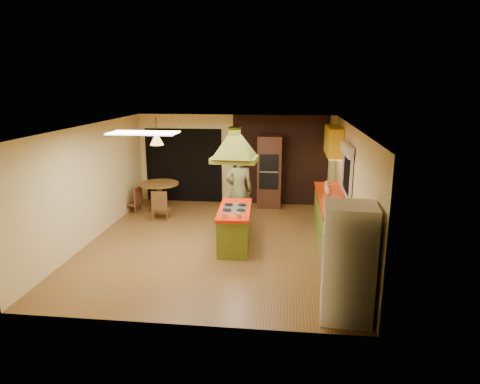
# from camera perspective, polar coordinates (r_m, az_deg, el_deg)

# --- Properties ---
(ground) EXTENTS (6.50, 6.50, 0.00)m
(ground) POSITION_cam_1_polar(r_m,az_deg,el_deg) (9.31, -3.01, -6.75)
(ground) COLOR brown
(ground) RESTS_ON ground
(room_walls) EXTENTS (5.50, 6.50, 6.50)m
(room_walls) POSITION_cam_1_polar(r_m,az_deg,el_deg) (8.93, -3.12, 0.75)
(room_walls) COLOR beige
(room_walls) RESTS_ON ground
(ceiling_plane) EXTENTS (6.50, 6.50, 0.00)m
(ceiling_plane) POSITION_cam_1_polar(r_m,az_deg,el_deg) (8.73, -3.23, 8.76)
(ceiling_plane) COLOR silver
(ceiling_plane) RESTS_ON room_walls
(brick_panel) EXTENTS (2.64, 0.03, 2.50)m
(brick_panel) POSITION_cam_1_polar(r_m,az_deg,el_deg) (11.98, 5.38, 4.20)
(brick_panel) COLOR #381E14
(brick_panel) RESTS_ON ground
(nook_opening) EXTENTS (2.20, 0.03, 2.10)m
(nook_opening) POSITION_cam_1_polar(r_m,az_deg,el_deg) (12.37, -7.50, 3.53)
(nook_opening) COLOR black
(nook_opening) RESTS_ON ground
(right_counter) EXTENTS (0.62, 3.05, 0.92)m
(right_counter) POSITION_cam_1_polar(r_m,az_deg,el_deg) (9.66, 12.07, -3.36)
(right_counter) COLOR olive
(right_counter) RESTS_ON ground
(upper_cabinets) EXTENTS (0.34, 1.40, 0.70)m
(upper_cabinets) POSITION_cam_1_polar(r_m,az_deg,el_deg) (10.91, 12.34, 6.66)
(upper_cabinets) COLOR yellow
(upper_cabinets) RESTS_ON room_walls
(window_right) EXTENTS (0.12, 1.35, 1.06)m
(window_right) POSITION_cam_1_polar(r_m,az_deg,el_deg) (9.18, 14.15, 4.03)
(window_right) COLOR black
(window_right) RESTS_ON room_walls
(fluor_panel) EXTENTS (1.20, 0.60, 0.03)m
(fluor_panel) POSITION_cam_1_polar(r_m,az_deg,el_deg) (7.84, -12.74, 7.69)
(fluor_panel) COLOR white
(fluor_panel) RESTS_ON ceiling_plane
(kitchen_island) EXTENTS (0.74, 1.66, 0.84)m
(kitchen_island) POSITION_cam_1_polar(r_m,az_deg,el_deg) (8.99, -0.71, -4.67)
(kitchen_island) COLOR olive
(kitchen_island) RESTS_ON ground
(range_hood) EXTENTS (0.95, 0.71, 0.78)m
(range_hood) POSITION_cam_1_polar(r_m,az_deg,el_deg) (8.57, -0.75, 7.03)
(range_hood) COLOR olive
(range_hood) RESTS_ON ceiling_plane
(man) EXTENTS (0.76, 0.60, 1.82)m
(man) POSITION_cam_1_polar(r_m,az_deg,el_deg) (9.96, -0.17, 0.20)
(man) COLOR #4F502A
(man) RESTS_ON ground
(refrigerator) EXTENTS (0.75, 0.71, 1.73)m
(refrigerator) POSITION_cam_1_polar(r_m,az_deg,el_deg) (6.36, 14.21, -9.12)
(refrigerator) COLOR white
(refrigerator) RESTS_ON ground
(wall_oven) EXTENTS (0.66, 0.61, 1.97)m
(wall_oven) POSITION_cam_1_polar(r_m,az_deg,el_deg) (11.76, 3.93, 2.73)
(wall_oven) COLOR #4F2A19
(wall_oven) RESTS_ON ground
(dining_table) EXTENTS (1.04, 1.04, 0.78)m
(dining_table) POSITION_cam_1_polar(r_m,az_deg,el_deg) (11.57, -10.73, 0.10)
(dining_table) COLOR brown
(dining_table) RESTS_ON ground
(chair_left) EXTENTS (0.44, 0.44, 0.67)m
(chair_left) POSITION_cam_1_polar(r_m,az_deg,el_deg) (11.76, -14.08, -0.93)
(chair_left) COLOR brown
(chair_left) RESTS_ON ground
(chair_near) EXTENTS (0.42, 0.42, 0.76)m
(chair_near) POSITION_cam_1_polar(r_m,az_deg,el_deg) (10.94, -10.42, -1.62)
(chair_near) COLOR brown
(chair_near) RESTS_ON ground
(pendant_lamp) EXTENTS (0.42, 0.42, 0.23)m
(pendant_lamp) POSITION_cam_1_polar(r_m,az_deg,el_deg) (11.32, -11.04, 6.75)
(pendant_lamp) COLOR #FF9E3F
(pendant_lamp) RESTS_ON ceiling_plane
(canister_large) EXTENTS (0.17, 0.17, 0.20)m
(canister_large) POSITION_cam_1_polar(r_m,az_deg,el_deg) (10.18, 11.60, 0.84)
(canister_large) COLOR #FFECCD
(canister_large) RESTS_ON right_counter
(canister_medium) EXTENTS (0.12, 0.12, 0.17)m
(canister_medium) POSITION_cam_1_polar(r_m,az_deg,el_deg) (10.02, 11.67, 0.53)
(canister_medium) COLOR #F5E5C5
(canister_medium) RESTS_ON right_counter
(canister_small) EXTENTS (0.14, 0.14, 0.15)m
(canister_small) POSITION_cam_1_polar(r_m,az_deg,el_deg) (9.85, 11.76, 0.22)
(canister_small) COLOR beige
(canister_small) RESTS_ON right_counter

